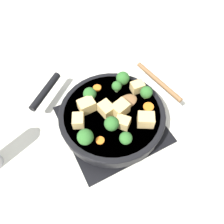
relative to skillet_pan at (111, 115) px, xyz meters
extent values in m
plane|color=silver|center=(0.00, 0.00, -0.05)|extent=(2.40, 2.40, 0.00)
cube|color=black|center=(0.00, 0.00, -0.05)|extent=(0.31, 0.31, 0.01)
torus|color=black|center=(0.00, 0.00, -0.03)|extent=(0.24, 0.24, 0.01)
cube|color=black|center=(0.00, 0.00, -0.03)|extent=(0.01, 0.23, 0.01)
cube|color=black|center=(0.00, 0.00, -0.03)|extent=(0.23, 0.01, 0.01)
cylinder|color=black|center=(0.00, 0.00, 0.00)|extent=(0.33, 0.33, 0.05)
cylinder|color=brown|center=(0.00, 0.00, 0.00)|extent=(0.30, 0.30, 0.04)
torus|color=black|center=(0.00, 0.00, 0.02)|extent=(0.33, 0.33, 0.01)
cylinder|color=black|center=(0.15, -0.18, 0.01)|extent=(0.14, 0.12, 0.02)
ellipsoid|color=brown|center=(-0.06, -0.01, 0.03)|extent=(0.07, 0.06, 0.01)
cylinder|color=brown|center=(-0.20, -0.03, 0.03)|extent=(0.05, 0.20, 0.02)
cube|color=#DBB770|center=(-0.07, 0.08, 0.04)|extent=(0.06, 0.06, 0.04)
cube|color=#DBB770|center=(0.06, -0.04, 0.04)|extent=(0.05, 0.04, 0.04)
cube|color=#DBB770|center=(-0.12, -0.04, 0.04)|extent=(0.04, 0.04, 0.03)
cube|color=#DBB770|center=(-0.02, 0.01, 0.04)|extent=(0.06, 0.05, 0.04)
cube|color=#DBB770|center=(0.10, -0.01, 0.04)|extent=(0.05, 0.05, 0.03)
cube|color=#DBB770|center=(-0.01, 0.06, 0.04)|extent=(0.05, 0.05, 0.03)
cube|color=#DBB770|center=(0.01, 0.00, 0.04)|extent=(0.04, 0.05, 0.04)
cylinder|color=#709956|center=(-0.12, 0.00, 0.03)|extent=(0.01, 0.01, 0.01)
sphere|color=#2D6628|center=(-0.12, 0.00, 0.05)|extent=(0.04, 0.04, 0.04)
cylinder|color=#709956|center=(-0.05, -0.07, 0.03)|extent=(0.01, 0.01, 0.01)
sphere|color=#2D6628|center=(-0.05, -0.07, 0.04)|extent=(0.03, 0.03, 0.03)
cylinder|color=#709956|center=(0.04, -0.07, 0.03)|extent=(0.01, 0.01, 0.01)
sphere|color=#2D6628|center=(0.04, -0.07, 0.05)|extent=(0.04, 0.04, 0.04)
cylinder|color=#709956|center=(0.01, 0.11, 0.03)|extent=(0.01, 0.01, 0.01)
sphere|color=#2D6628|center=(0.01, 0.11, 0.05)|extent=(0.04, 0.04, 0.04)
cylinder|color=#709956|center=(-0.09, -0.08, 0.03)|extent=(0.01, 0.01, 0.01)
sphere|color=#2D6628|center=(-0.09, -0.08, 0.05)|extent=(0.04, 0.04, 0.04)
cylinder|color=#709956|center=(0.11, 0.06, 0.03)|extent=(0.01, 0.01, 0.01)
sphere|color=#2D6628|center=(0.11, 0.06, 0.05)|extent=(0.05, 0.05, 0.05)
cylinder|color=#709956|center=(0.03, 0.05, 0.03)|extent=(0.01, 0.01, 0.01)
sphere|color=#2D6628|center=(0.03, 0.05, 0.05)|extent=(0.04, 0.04, 0.04)
cylinder|color=orange|center=(-0.11, 0.04, 0.02)|extent=(0.03, 0.03, 0.01)
cylinder|color=orange|center=(0.00, -0.11, 0.02)|extent=(0.03, 0.03, 0.01)
cylinder|color=orange|center=(0.07, 0.07, 0.02)|extent=(0.02, 0.02, 0.01)
camera|label=1|loc=(0.17, 0.33, 0.58)|focal=35.00mm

